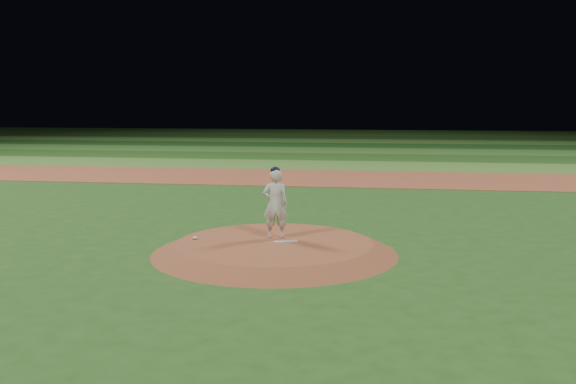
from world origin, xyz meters
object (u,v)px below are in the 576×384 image
Objects in this scene: pitchers_mound at (275,248)px; pitching_rubber at (286,241)px; pitcher_on_mound at (275,203)px; rosin_bag at (195,238)px.

pitching_rubber reaches higher than pitchers_mound.
pitcher_on_mound is (-0.30, 0.39, 0.80)m from pitching_rubber.
rosin_bag reaches higher than pitching_rubber.
rosin_bag is 0.07× the size of pitcher_on_mound.
pitcher_on_mound is (1.79, 0.41, 0.78)m from rosin_bag.
pitcher_on_mound is (-0.06, 0.43, 0.94)m from pitchers_mound.
rosin_bag is (-1.85, 0.02, 0.16)m from pitchers_mound.
rosin_bag is (-2.10, -0.02, 0.02)m from pitching_rubber.
pitchers_mound is 1.03m from pitcher_on_mound.
pitching_rubber is at bearing 10.23° from pitchers_mound.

